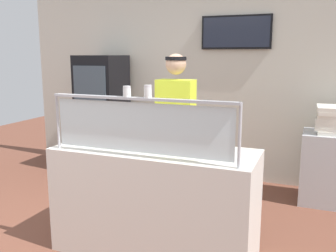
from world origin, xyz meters
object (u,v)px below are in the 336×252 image
(pizza_tray, at_px, (151,145))
(drink_fridge, at_px, (103,115))
(parmesan_shaker, at_px, (127,92))
(worker_figure, at_px, (176,127))
(pizza_server, at_px, (150,143))
(pepper_flake_shaker, at_px, (148,92))
(pizza_box_stack, at_px, (336,120))

(pizza_tray, bearing_deg, drink_fridge, 131.97)
(parmesan_shaker, bearing_deg, drink_fridge, 126.15)
(drink_fridge, bearing_deg, worker_figure, -35.63)
(pizza_server, height_order, worker_figure, worker_figure)
(pizza_server, xyz_separation_m, parmesan_shaker, (-0.05, -0.33, 0.48))
(parmesan_shaker, bearing_deg, pizza_tray, 82.31)
(parmesan_shaker, bearing_deg, pepper_flake_shaker, -0.00)
(pizza_server, bearing_deg, pepper_flake_shaker, -70.50)
(pizza_server, xyz_separation_m, pizza_box_stack, (1.56, 1.75, 0.02))
(pizza_server, xyz_separation_m, drink_fridge, (-1.60, 1.80, -0.12))
(parmesan_shaker, relative_size, pepper_flake_shaker, 0.87)
(pizza_tray, bearing_deg, worker_figure, 90.97)
(pizza_server, xyz_separation_m, worker_figure, (-0.01, 0.66, 0.02))
(parmesan_shaker, bearing_deg, pizza_box_stack, 52.40)
(worker_figure, bearing_deg, pizza_box_stack, 34.95)
(pizza_server, height_order, pepper_flake_shaker, pepper_flake_shaker)
(parmesan_shaker, distance_m, worker_figure, 1.09)
(pizza_server, relative_size, worker_figure, 0.16)
(pizza_server, height_order, pizza_box_stack, pizza_box_stack)
(pizza_tray, distance_m, parmesan_shaker, 0.61)
(drink_fridge, distance_m, pizza_box_stack, 3.16)
(pizza_tray, bearing_deg, pepper_flake_shaker, -69.16)
(pizza_tray, xyz_separation_m, pepper_flake_shaker, (0.13, -0.35, 0.50))
(pepper_flake_shaker, xyz_separation_m, drink_fridge, (-1.73, 2.12, -0.60))
(drink_fridge, bearing_deg, pizza_tray, -48.03)
(pizza_tray, xyz_separation_m, pizza_box_stack, (1.56, 1.73, 0.04))
(drink_fridge, relative_size, pizza_box_stack, 3.79)
(worker_figure, relative_size, pizza_box_stack, 3.83)
(pizza_server, relative_size, drink_fridge, 0.16)
(parmesan_shaker, distance_m, pepper_flake_shaker, 0.18)
(pizza_tray, relative_size, pepper_flake_shaker, 4.26)
(pepper_flake_shaker, height_order, worker_figure, worker_figure)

